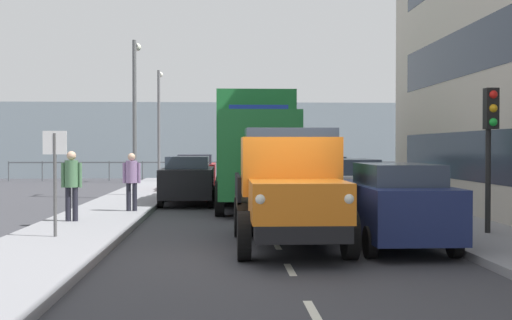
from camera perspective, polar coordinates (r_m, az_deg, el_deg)
ground_plane at (r=21.13m, az=0.21°, el=-4.46°), size 80.00×80.00×0.00m
sidewalk_left at (r=21.85m, az=12.30°, el=-4.11°), size 2.48×40.43×0.15m
sidewalk_right at (r=21.37m, az=-12.16°, el=-4.22°), size 2.48×40.43×0.15m
road_centreline_markings at (r=20.17m, az=0.35°, el=-4.72°), size 0.12×35.36×0.01m
sea_horizon at (r=44.23m, az=-1.40°, el=1.70°), size 80.00×0.80×5.00m
seawall_railing at (r=40.64m, az=-1.27°, el=-0.48°), size 28.08×0.08×1.20m
truck_vintage_orange at (r=13.37m, az=2.93°, el=-2.65°), size 2.17×5.64×2.43m
lorry_cargo_green at (r=22.55m, az=-0.18°, el=1.17°), size 2.58×8.20×3.87m
car_navy_kerbside_near at (r=13.83m, az=11.85°, el=-3.72°), size 1.77×4.08×1.72m
car_white_kerbside_1 at (r=18.98m, az=7.80°, el=-2.40°), size 1.77×4.06×1.72m
car_maroon_kerbside_2 at (r=24.09m, az=5.51°, el=-1.65°), size 1.83×4.20×1.72m
car_teal_kerbside_3 at (r=29.69m, az=3.93°, el=-1.12°), size 1.89×4.41×1.72m
car_black_oppositeside_0 at (r=23.98m, az=-5.86°, el=-1.66°), size 1.89×4.31×1.72m
car_red_oppositeside_1 at (r=30.34m, az=-5.23°, el=-1.08°), size 1.91×3.92×1.72m
pedestrian_near_railing at (r=17.71m, az=-15.53°, el=-1.64°), size 0.53×0.34×1.80m
pedestrian_with_bag at (r=20.14m, az=-10.62°, el=-1.43°), size 0.53×0.34×1.72m
traffic_light_near at (r=15.53m, az=19.44°, el=2.59°), size 0.28×0.41×3.20m
lamp_post_promenade at (r=27.10m, az=-10.32°, el=4.88°), size 0.32×1.14×6.16m
lamp_post_far at (r=38.18m, az=-8.30°, el=3.86°), size 0.32×1.14×6.25m
street_sign at (r=14.75m, az=-16.85°, el=-0.38°), size 0.50×0.07×2.25m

